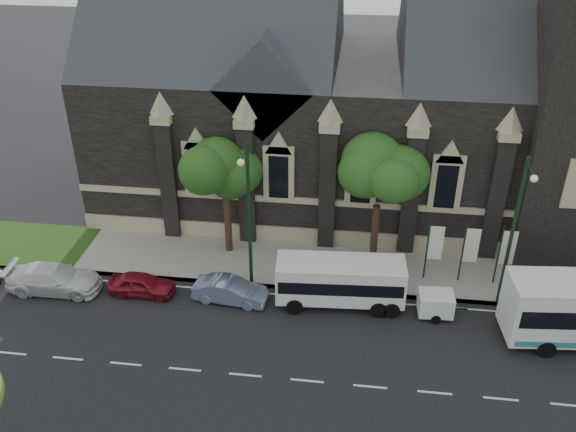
% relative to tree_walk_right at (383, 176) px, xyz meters
% --- Properties ---
extents(ground, '(160.00, 160.00, 0.00)m').
position_rel_tree_walk_right_xyz_m(ground, '(-3.21, -10.71, -5.82)').
color(ground, black).
rests_on(ground, ground).
extents(sidewalk, '(80.00, 5.00, 0.15)m').
position_rel_tree_walk_right_xyz_m(sidewalk, '(-3.21, -1.21, -5.74)').
color(sidewalk, gray).
rests_on(sidewalk, ground).
extents(museum, '(40.00, 17.70, 29.90)m').
position_rel_tree_walk_right_xyz_m(museum, '(1.90, 8.07, 2.35)').
color(museum, black).
rests_on(museum, ground).
extents(tree_walk_right, '(4.08, 4.08, 7.80)m').
position_rel_tree_walk_right_xyz_m(tree_walk_right, '(0.00, 0.00, 0.00)').
color(tree_walk_right, black).
rests_on(tree_walk_right, ground).
extents(tree_walk_left, '(3.91, 3.91, 7.64)m').
position_rel_tree_walk_right_xyz_m(tree_walk_left, '(-9.01, -0.01, -0.08)').
color(tree_walk_left, black).
rests_on(tree_walk_left, ground).
extents(street_lamp_near, '(0.36, 1.88, 9.00)m').
position_rel_tree_walk_right_xyz_m(street_lamp_near, '(6.79, -3.62, -0.71)').
color(street_lamp_near, black).
rests_on(street_lamp_near, ground).
extents(street_lamp_mid, '(0.36, 1.88, 9.00)m').
position_rel_tree_walk_right_xyz_m(street_lamp_mid, '(-7.21, -3.62, -0.71)').
color(street_lamp_mid, black).
rests_on(street_lamp_mid, ground).
extents(banner_flag_left, '(0.90, 0.10, 4.00)m').
position_rel_tree_walk_right_xyz_m(banner_flag_left, '(3.08, -1.71, -3.43)').
color(banner_flag_left, black).
rests_on(banner_flag_left, ground).
extents(banner_flag_center, '(0.90, 0.10, 4.00)m').
position_rel_tree_walk_right_xyz_m(banner_flag_center, '(5.08, -1.71, -3.43)').
color(banner_flag_center, black).
rests_on(banner_flag_center, ground).
extents(banner_flag_right, '(0.90, 0.10, 4.00)m').
position_rel_tree_walk_right_xyz_m(banner_flag_right, '(7.08, -1.71, -3.43)').
color(banner_flag_right, black).
rests_on(banner_flag_right, ground).
extents(shuttle_bus, '(7.13, 2.87, 2.70)m').
position_rel_tree_walk_right_xyz_m(shuttle_bus, '(-2.00, -4.51, -4.25)').
color(shuttle_bus, white).
rests_on(shuttle_bus, ground).
extents(box_trailer, '(2.70, 1.59, 1.43)m').
position_rel_tree_walk_right_xyz_m(box_trailer, '(3.18, -4.96, -5.01)').
color(box_trailer, white).
rests_on(box_trailer, ground).
extents(sedan, '(4.28, 1.85, 1.37)m').
position_rel_tree_walk_right_xyz_m(sedan, '(-8.10, -5.10, -5.13)').
color(sedan, '#788AAD').
rests_on(sedan, ground).
extents(car_far_red, '(3.82, 1.56, 1.30)m').
position_rel_tree_walk_right_xyz_m(car_far_red, '(-13.23, -5.10, -5.17)').
color(car_far_red, maroon).
rests_on(car_far_red, ground).
extents(car_far_white, '(5.42, 2.34, 1.55)m').
position_rel_tree_walk_right_xyz_m(car_far_white, '(-18.31, -5.39, -5.04)').
color(car_far_white, silver).
rests_on(car_far_white, ground).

